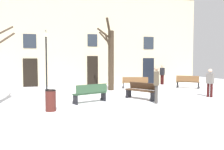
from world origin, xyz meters
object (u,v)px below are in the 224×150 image
(streetlamp, at_px, (46,55))
(bench_facing_shops, at_px, (188,82))
(tree_foreground, at_px, (110,57))
(person_crossing_plaza, at_px, (162,74))
(person_near_bench, at_px, (156,82))
(litter_bin, at_px, (51,100))
(bench_back_to_back_left, at_px, (141,90))
(bench_near_center_tree, at_px, (91,93))
(bench_near_lamp, at_px, (135,82))
(person_strolling, at_px, (210,82))

(streetlamp, height_order, bench_facing_shops, streetlamp)
(tree_foreground, relative_size, streetlamp, 1.20)
(tree_foreground, relative_size, bench_facing_shops, 3.18)
(person_crossing_plaza, bearing_deg, streetlamp, 82.01)
(tree_foreground, xyz_separation_m, person_crossing_plaza, (5.31, 2.62, -1.34))
(bench_facing_shops, relative_size, person_near_bench, 0.85)
(litter_bin, bearing_deg, person_crossing_plaza, 42.18)
(tree_foreground, height_order, bench_back_to_back_left, tree_foreground)
(bench_near_center_tree, distance_m, person_crossing_plaza, 10.24)
(litter_bin, bearing_deg, bench_facing_shops, 28.86)
(bench_back_to_back_left, relative_size, bench_near_lamp, 0.90)
(litter_bin, distance_m, person_strolling, 8.69)
(streetlamp, relative_size, bench_facing_shops, 2.64)
(person_near_bench, bearing_deg, tree_foreground, 39.47)
(person_crossing_plaza, bearing_deg, person_strolling, 151.14)
(litter_bin, xyz_separation_m, bench_facing_shops, (9.80, 5.40, 0.05))
(bench_back_to_back_left, relative_size, bench_near_center_tree, 1.00)
(streetlamp, distance_m, bench_facing_shops, 10.26)
(bench_facing_shops, distance_m, person_crossing_plaza, 3.09)
(tree_foreground, bearing_deg, streetlamp, 179.15)
(streetlamp, relative_size, bench_back_to_back_left, 2.28)
(streetlamp, bearing_deg, bench_near_lamp, 3.79)
(bench_facing_shops, bearing_deg, tree_foreground, 39.27)
(bench_near_center_tree, relative_size, person_crossing_plaza, 1.03)
(bench_facing_shops, relative_size, person_strolling, 0.96)
(bench_back_to_back_left, bearing_deg, litter_bin, -99.19)
(person_strolling, bearing_deg, bench_near_center_tree, -118.67)
(tree_foreground, distance_m, bench_back_to_back_left, 4.50)
(bench_back_to_back_left, height_order, person_crossing_plaza, person_crossing_plaza)
(tree_foreground, bearing_deg, person_strolling, -43.63)
(tree_foreground, bearing_deg, person_near_bench, -80.87)
(bench_near_center_tree, bearing_deg, person_crossing_plaza, -158.71)
(streetlamp, distance_m, person_strolling, 10.00)
(person_near_bench, bearing_deg, bench_back_to_back_left, 42.42)
(bench_facing_shops, distance_m, person_strolling, 4.18)
(person_strolling, bearing_deg, bench_facing_shops, 133.76)
(streetlamp, distance_m, bench_near_lamp, 6.55)
(streetlamp, bearing_deg, bench_facing_shops, -2.60)
(litter_bin, distance_m, person_crossing_plaza, 12.54)
(streetlamp, xyz_separation_m, person_near_bench, (5.10, -5.38, -1.44))
(litter_bin, bearing_deg, bench_back_to_back_left, 20.68)
(person_strolling, bearing_deg, bench_near_lamp, 179.12)
(bench_near_lamp, bearing_deg, bench_near_center_tree, 65.08)
(streetlamp, bearing_deg, person_strolling, -26.68)
(tree_foreground, xyz_separation_m, bench_near_center_tree, (-2.14, -4.41, -1.81))
(bench_facing_shops, relative_size, person_crossing_plaza, 0.89)
(bench_back_to_back_left, bearing_deg, bench_near_lamp, 132.91)
(person_near_bench, bearing_deg, person_strolling, -45.39)
(bench_near_center_tree, distance_m, person_strolling, 6.73)
(bench_near_center_tree, bearing_deg, litter_bin, 14.88)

